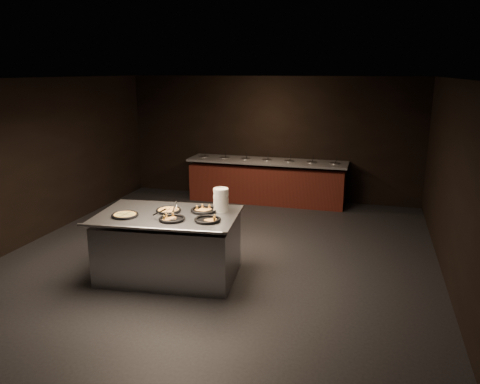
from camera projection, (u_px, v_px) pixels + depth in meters
The scene contains 11 objects.
room at pixel (217, 173), 7.40m from camera, with size 7.02×8.02×2.92m.
salad_bar at pixel (266, 184), 10.97m from camera, with size 3.70×0.83×1.18m.
serving_counter at pixel (169, 247), 6.98m from camera, with size 2.16×1.51×0.98m.
plate_stack at pixel (221, 200), 6.93m from camera, with size 0.23×0.23×0.35m, color silver.
pan_veggie_whole at pixel (125, 215), 6.73m from camera, with size 0.39×0.39×0.04m.
pan_cheese_whole at pixel (168, 210), 6.95m from camera, with size 0.38×0.38×0.04m.
pan_cheese_slices_a at pixel (204, 210), 6.97m from camera, with size 0.40×0.40×0.04m.
pan_cheese_slices_b at pixel (172, 219), 6.56m from camera, with size 0.37×0.37×0.04m.
pan_veggie_slices at pixel (208, 220), 6.52m from camera, with size 0.38×0.38×0.04m.
server_left at pixel (175, 207), 6.93m from camera, with size 0.11×0.31×0.15m.
server_right at pixel (163, 214), 6.57m from camera, with size 0.33×0.10×0.16m.
Camera 1 is at (2.34, -6.86, 3.01)m, focal length 35.00 mm.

